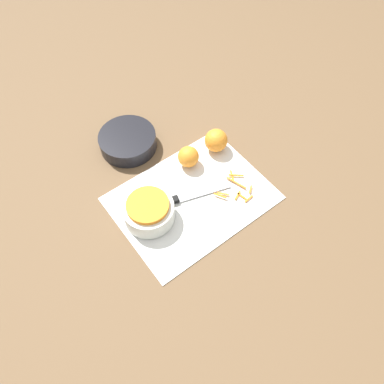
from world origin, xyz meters
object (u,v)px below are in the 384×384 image
object	(u,v)px
bowl_speckled	(149,211)
knife	(174,200)
orange_left	(188,157)
orange_right	(216,140)
bowl_dark	(128,141)

from	to	relation	value
bowl_speckled	knife	xyz separation A→B (m)	(0.09, 0.00, -0.03)
orange_left	orange_right	size ratio (longest dim) A/B	0.90
bowl_speckled	bowl_dark	distance (m)	0.29
bowl_speckled	knife	size ratio (longest dim) A/B	0.57
knife	orange_left	distance (m)	0.16
bowl_speckled	orange_left	bearing A→B (deg)	23.15
bowl_dark	orange_left	size ratio (longest dim) A/B	2.78
bowl_speckled	knife	bearing A→B (deg)	0.42
orange_right	knife	bearing A→B (deg)	-159.68
bowl_speckled	bowl_dark	world-z (taller)	bowl_speckled
knife	orange_right	size ratio (longest dim) A/B	3.43
bowl_dark	knife	bearing A→B (deg)	-92.10
bowl_speckled	bowl_dark	xyz separation A→B (m)	(0.10, 0.28, -0.01)
bowl_dark	knife	xyz separation A→B (m)	(-0.01, -0.27, -0.01)
orange_left	knife	bearing A→B (deg)	-143.95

